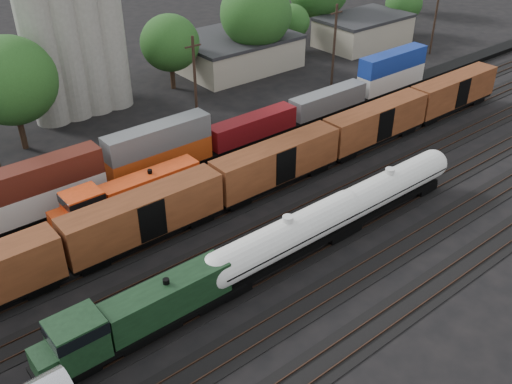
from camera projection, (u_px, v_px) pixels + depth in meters
ground at (225, 249)px, 51.17m from camera, size 600.00×600.00×0.00m
tracks at (225, 248)px, 51.14m from camera, size 180.00×33.20×0.20m
green_locomotive at (133, 318)px, 40.26m from camera, size 16.54×2.92×4.38m
tank_car_a at (287, 238)px, 48.00m from camera, size 17.49×3.13×4.58m
tank_car_b at (388, 188)px, 55.03m from camera, size 17.07×3.06×4.47m
orange_locomotive at (125, 196)px, 54.19m from camera, size 16.70×2.78×4.18m
boxcar_string at (61, 249)px, 46.00m from camera, size 122.80×2.90×4.20m
grain_silo at (71, 29)px, 70.77m from camera, size 13.40×5.00×29.00m
industrial_sheds at (108, 91)px, 76.64m from camera, size 119.38×17.26×5.10m
tree_band at (3, 67)px, 68.84m from camera, size 168.03×22.33×14.16m
utility_poles at (104, 109)px, 62.42m from camera, size 122.20×0.36×12.00m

